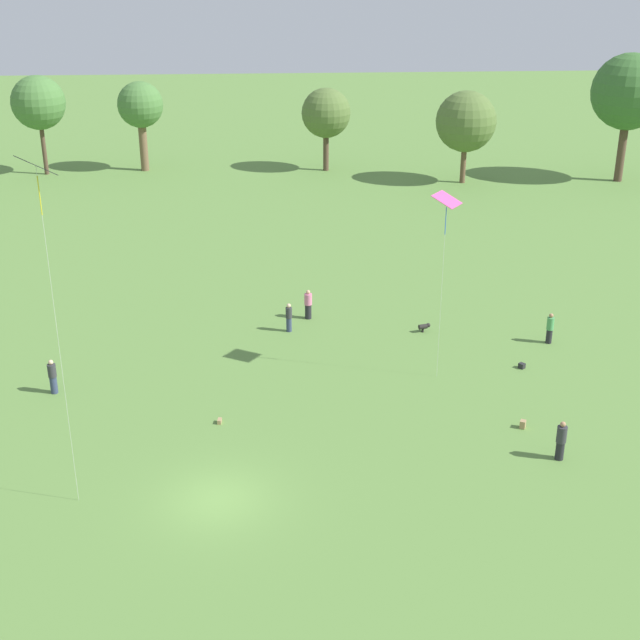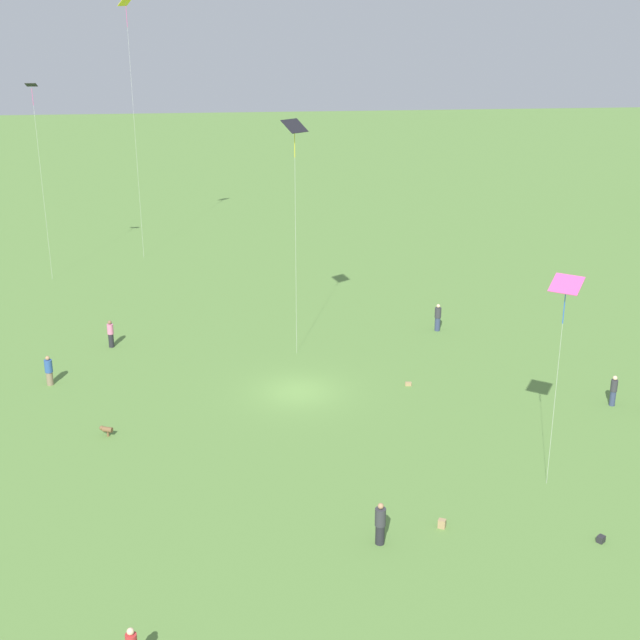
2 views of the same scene
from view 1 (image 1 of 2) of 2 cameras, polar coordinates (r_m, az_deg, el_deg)
The scene contains 17 objects.
ground_plane at distance 36.34m, azimuth -6.52°, elevation -11.35°, with size 240.00×240.00×0.00m, color #5B843D.
tree_1 at distance 87.49m, azimuth -17.58°, elevation 13.11°, with size 4.90×4.90×9.10m.
tree_2 at distance 86.81m, azimuth -11.43°, elevation 13.28°, with size 4.25×4.25×8.33m.
tree_3 at distance 85.30m, azimuth 0.39°, elevation 13.09°, with size 4.60×4.60×7.74m.
tree_4 at distance 81.78m, azimuth 9.33°, elevation 12.42°, with size 5.37×5.37×8.21m.
tree_5 at distance 85.38m, azimuth 19.19°, elevation 13.61°, with size 6.68×6.68×11.37m.
person_0 at distance 50.19m, azimuth -2.01°, elevation 0.16°, with size 0.50×0.50×1.69m.
person_2 at distance 50.31m, azimuth 14.50°, elevation -0.52°, with size 0.47×0.47×1.75m.
person_3 at distance 39.50m, azimuth 15.17°, elevation -7.47°, with size 0.55×0.55×1.82m.
person_4 at distance 45.34m, azimuth -16.74°, elevation -3.49°, with size 0.56×0.56×1.78m.
person_6 at distance 51.87m, azimuth -0.76°, elevation 1.00°, with size 0.61×0.61×1.77m.
kite_2 at distance 32.04m, azimuth -17.64°, elevation 8.71°, with size 1.53×1.56×13.81m.
kite_3 at distance 42.54m, azimuth 8.11°, elevation 7.37°, with size 1.61×1.63×9.51m.
dog_1 at distance 50.62m, azimuth 6.70°, elevation -0.41°, with size 0.70×0.41×0.50m.
picnic_bag_0 at distance 41.45m, azimuth -6.45°, elevation -6.44°, with size 0.21×0.36×0.21m.
picnic_bag_1 at distance 41.81m, azimuth 12.85°, elevation -6.52°, with size 0.35×0.37×0.37m.
picnic_bag_2 at distance 47.36m, azimuth 12.79°, elevation -2.87°, with size 0.39×0.39×0.28m.
Camera 1 is at (2.19, -29.86, 20.59)m, focal length 50.00 mm.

